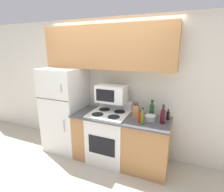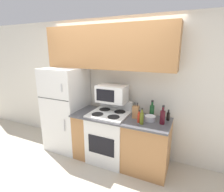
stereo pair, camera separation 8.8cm
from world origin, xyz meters
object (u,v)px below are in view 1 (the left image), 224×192
at_px(bottle_wine_red, 163,116).
at_px(bottle_soy_sauce, 168,115).
at_px(refrigerator, 65,109).
at_px(microwave, 111,94).
at_px(stove, 109,136).
at_px(bottle_olive_oil, 142,118).
at_px(bottle_wine_green, 152,110).
at_px(bowl, 150,118).
at_px(bottle_hot_sauce, 139,117).
at_px(knife_block, 136,112).

relative_size(bottle_wine_red, bottle_soy_sauce, 1.67).
xyz_separation_m(refrigerator, microwave, (0.97, 0.09, 0.40)).
height_order(stove, bottle_olive_oil, bottle_olive_oil).
distance_m(refrigerator, bottle_wine_green, 1.71).
distance_m(bowl, bottle_soy_sauce, 0.30).
bearing_deg(bottle_soy_sauce, bottle_hot_sauce, -145.42).
relative_size(microwave, bowl, 2.97).
bearing_deg(knife_block, refrigerator, 179.45).
bearing_deg(bottle_wine_green, microwave, -177.27).
relative_size(refrigerator, microwave, 3.12).
bearing_deg(bottle_olive_oil, knife_block, 128.20).
bearing_deg(microwave, refrigerator, -174.84).
xyz_separation_m(microwave, bottle_hot_sauce, (0.59, -0.25, -0.26)).
bearing_deg(stove, bottle_olive_oil, -14.23).
distance_m(stove, bottle_hot_sauce, 0.76).
bearing_deg(bottle_hot_sauce, microwave, 157.03).
height_order(bowl, bottle_hot_sauce, bottle_hot_sauce).
distance_m(stove, bottle_wine_red, 1.06).
distance_m(bowl, bottle_wine_red, 0.22).
height_order(refrigerator, bottle_wine_green, refrigerator).
bearing_deg(stove, refrigerator, 176.85).
height_order(stove, knife_block, knife_block).
bearing_deg(bottle_hot_sauce, bottle_olive_oil, -42.96).
relative_size(bottle_wine_red, bottle_hot_sauce, 1.50).
bearing_deg(microwave, bowl, -8.81).
relative_size(refrigerator, bottle_wine_red, 5.50).
xyz_separation_m(stove, knife_block, (0.47, 0.04, 0.52)).
bearing_deg(refrigerator, knife_block, -0.55).
bearing_deg(bottle_wine_red, stove, 178.86).
distance_m(microwave, bowl, 0.80).
bearing_deg(bottle_wine_red, bottle_hot_sauce, -165.60).
distance_m(knife_block, bottle_wine_green, 0.27).
bearing_deg(bottle_olive_oil, microwave, 154.87).
height_order(stove, bottle_wine_red, bottle_wine_red).
bearing_deg(stove, bottle_wine_red, -1.14).
height_order(bowl, bottle_wine_green, bottle_wine_green).
bearing_deg(bowl, bottle_wine_red, -13.42).
bearing_deg(refrigerator, bowl, -0.86).
bearing_deg(knife_block, stove, -175.11).
bearing_deg(bowl, bottle_wine_green, 92.97).
xyz_separation_m(bowl, bottle_hot_sauce, (-0.15, -0.13, 0.03)).
relative_size(refrigerator, knife_block, 6.04).
distance_m(refrigerator, bottle_soy_sauce, 1.97).
bearing_deg(bowl, microwave, 171.19).
distance_m(stove, bottle_olive_oil, 0.83).
distance_m(microwave, bottle_wine_green, 0.76).
xyz_separation_m(microwave, knife_block, (0.49, -0.10, -0.23)).
height_order(refrigerator, bottle_hot_sauce, refrigerator).
height_order(refrigerator, bowl, refrigerator).
bearing_deg(bottle_soy_sauce, bottle_wine_green, 179.00).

